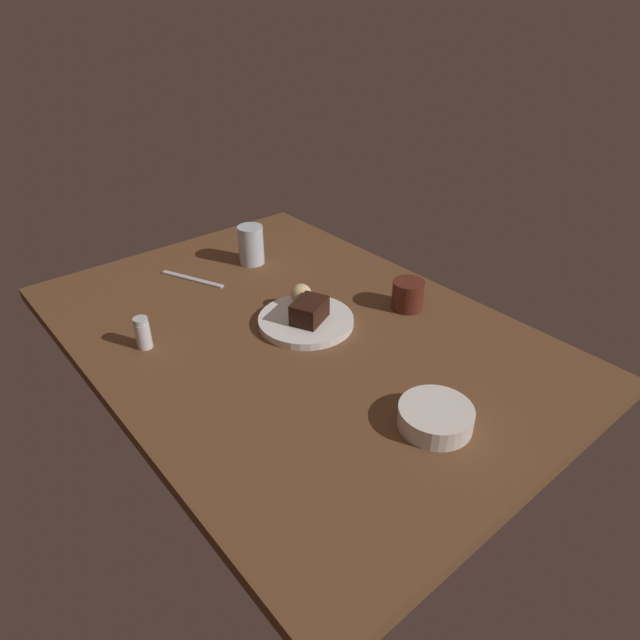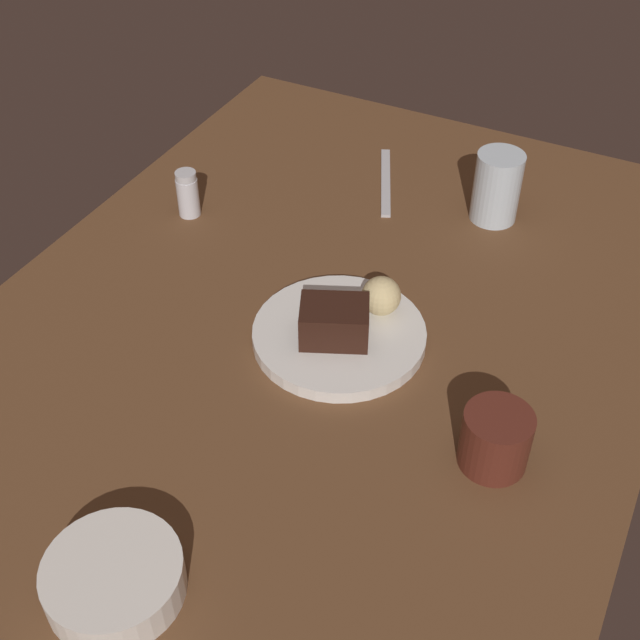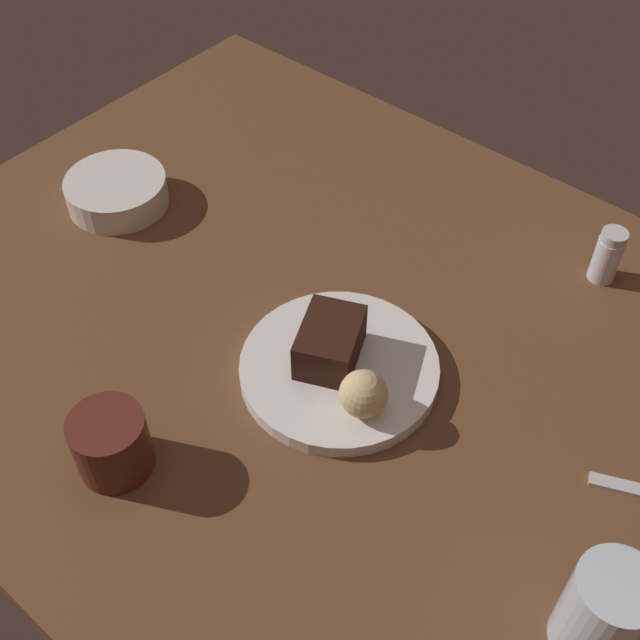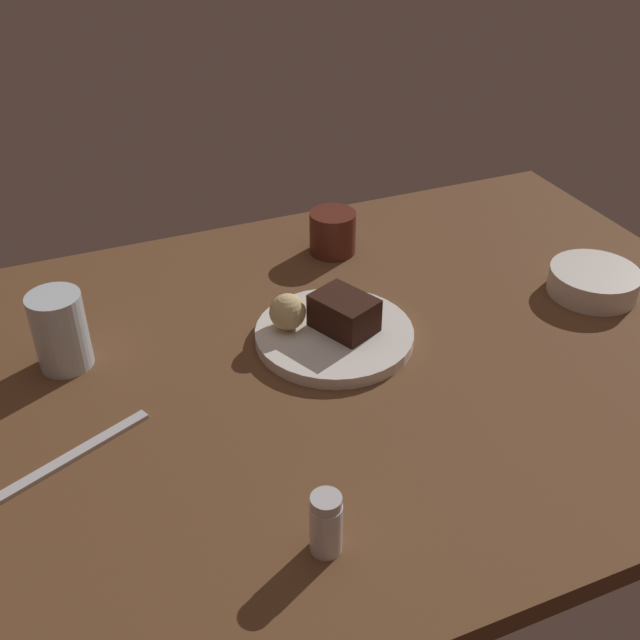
# 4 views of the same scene
# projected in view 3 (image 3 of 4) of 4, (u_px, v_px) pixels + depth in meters

# --- Properties ---
(dining_table) EXTENTS (1.20, 0.84, 0.03)m
(dining_table) POSITION_uv_depth(u_px,v_px,m) (359.00, 362.00, 0.92)
(dining_table) COLOR brown
(dining_table) RESTS_ON ground
(dessert_plate) EXTENTS (0.22, 0.22, 0.02)m
(dessert_plate) POSITION_uv_depth(u_px,v_px,m) (336.00, 366.00, 0.89)
(dessert_plate) COLOR white
(dessert_plate) RESTS_ON dining_table
(chocolate_cake_slice) EXTENTS (0.09, 0.10, 0.05)m
(chocolate_cake_slice) POSITION_uv_depth(u_px,v_px,m) (330.00, 342.00, 0.87)
(chocolate_cake_slice) COLOR black
(chocolate_cake_slice) RESTS_ON dessert_plate
(bread_roll) EXTENTS (0.05, 0.05, 0.05)m
(bread_roll) POSITION_uv_depth(u_px,v_px,m) (363.00, 394.00, 0.82)
(bread_roll) COLOR #DBC184
(bread_roll) RESTS_ON dessert_plate
(salt_shaker) EXTENTS (0.03, 0.03, 0.07)m
(salt_shaker) POSITION_uv_depth(u_px,v_px,m) (607.00, 256.00, 0.97)
(salt_shaker) COLOR silver
(salt_shaker) RESTS_ON dining_table
(water_glass) EXTENTS (0.07, 0.07, 0.11)m
(water_glass) POSITION_uv_depth(u_px,v_px,m) (604.00, 612.00, 0.66)
(water_glass) COLOR silver
(water_glass) RESTS_ON dining_table
(side_bowl) EXTENTS (0.13, 0.13, 0.04)m
(side_bowl) POSITION_uv_depth(u_px,v_px,m) (119.00, 190.00, 1.07)
(side_bowl) COLOR white
(side_bowl) RESTS_ON dining_table
(coffee_cup) EXTENTS (0.08, 0.08, 0.07)m
(coffee_cup) POSITION_uv_depth(u_px,v_px,m) (111.00, 444.00, 0.79)
(coffee_cup) COLOR #562319
(coffee_cup) RESTS_ON dining_table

